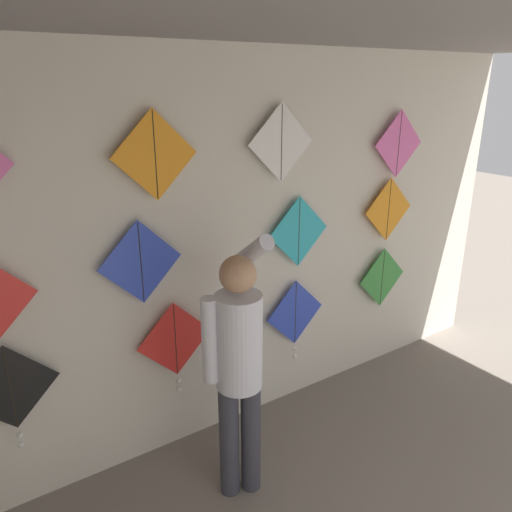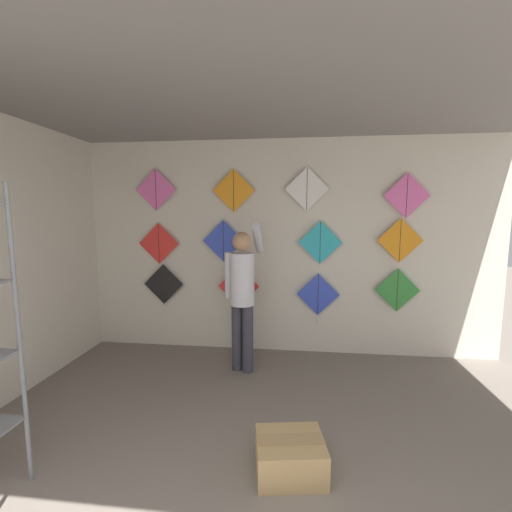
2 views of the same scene
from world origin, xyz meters
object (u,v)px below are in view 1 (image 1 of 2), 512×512
Objects in this scene: kite_2 at (295,315)px; kite_7 at (388,210)px; kite_1 at (175,343)px; kite_5 at (141,262)px; kite_10 at (281,143)px; kite_9 at (155,155)px; shopkeeper at (238,358)px; kite_3 at (382,278)px; kite_6 at (299,232)px; kite_0 at (11,391)px; kite_11 at (399,144)px.

kite_7 is (0.99, 0.00, 0.74)m from kite_2.
kite_2 is at bearing 0.00° from kite_1.
kite_10 is (1.08, 0.00, 0.67)m from kite_5.
kite_9 reaches higher than kite_2.
shopkeeper is at bearing -162.70° from kite_7.
kite_9 is at bearing 179.33° from kite_1.
kite_3 is (2.04, 0.00, 0.03)m from kite_1.
kite_1 is at bearing -0.67° from kite_9.
kite_6 is (0.01, 0.00, 0.70)m from kite_2.
kite_7 is 1.00× the size of kite_9.
shopkeeper is 0.62m from kite_1.
kite_3 is 1.00× the size of kite_7.
kite_3 reaches higher than kite_2.
kite_10 is (0.94, 0.00, 0.01)m from kite_9.
kite_1 is at bearing -179.98° from kite_3.
kite_6 is at bearing 0.02° from kite_0.
kite_11 is at bearing 0.02° from kite_1.
kite_3 is at bearing 0.00° from kite_6.
kite_1 is 1.00× the size of kite_2.
kite_7 is at bearing 0.00° from kite_10.
kite_10 is (-0.17, 0.00, 1.38)m from kite_2.
shopkeeper is at bearing -71.13° from kite_9.
kite_6 is at bearing 180.00° from kite_7.
kite_9 is 1.00× the size of kite_10.
kite_3 is 0.63m from kite_7.
kite_10 is (0.88, 0.00, 1.30)m from kite_1.
kite_1 is 1.05m from kite_2.
kite_11 is at bearing 0.01° from kite_0.
kite_9 is at bearing 180.00° from kite_3.
kite_11 reaches higher than kite_6.
kite_5 is at bearing 180.00° from kite_11.
shopkeeper is 3.16× the size of kite_10.
kite_7 reaches higher than kite_2.
kite_10 reaches higher than kite_3.
kite_5 reaches higher than kite_3.
kite_3 is (0.99, 0.00, 0.11)m from kite_2.
kite_7 is (0.00, 0.00, 0.63)m from kite_3.
kite_2 is (2.09, 0.00, -0.08)m from kite_0.
kite_1 is at bearing 122.04° from shopkeeper.
shopkeeper is at bearing -147.21° from kite_6.
kite_9 is at bearing 0.04° from kite_0.
shopkeeper is at bearing -76.32° from kite_1.
kite_5 reaches higher than kite_1.
kite_5 is at bearing 0.05° from kite_0.
kite_0 is at bearing 180.00° from kite_2.
kite_7 is 0.55m from kite_11.
kite_0 is 1.25× the size of kite_11.
shopkeeper reaches higher than kite_2.
kite_9 reaches higher than kite_1.
kite_5 is at bearing 179.80° from kite_1.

